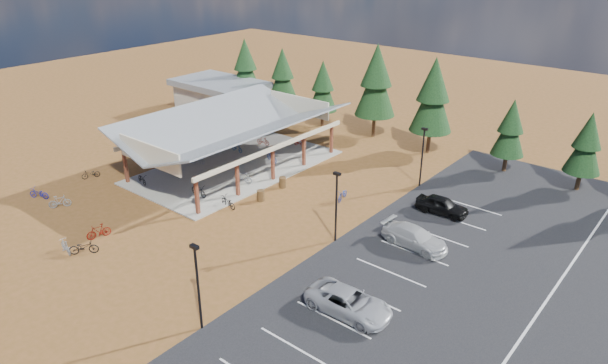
{
  "coord_description": "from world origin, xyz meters",
  "views": [
    {
      "loc": [
        24.04,
        -24.51,
        18.94
      ],
      "look_at": [
        0.36,
        4.23,
        2.38
      ],
      "focal_mm": 32.0,
      "sensor_mm": 36.0,
      "label": 1
    }
  ],
  "objects_px": {
    "bike_6": "(272,157)",
    "bike_pavilion": "(234,127)",
    "outbuilding": "(220,96)",
    "lamp_post_0": "(198,282)",
    "bike_9": "(60,202)",
    "bike_0": "(142,179)",
    "lamp_post_2": "(422,153)",
    "bike_2": "(237,148)",
    "bike_4": "(199,190)",
    "bike_11": "(99,231)",
    "bike_12": "(84,247)",
    "bike_13": "(65,246)",
    "bike_8": "(91,174)",
    "bike_1": "(198,158)",
    "car_2": "(349,302)",
    "trash_bin_1": "(283,182)",
    "bike_14": "(343,195)",
    "bike_16": "(228,202)",
    "bike_10": "(39,193)",
    "bike_7": "(299,142)",
    "trash_bin_0": "(261,196)",
    "bike_3": "(263,141)",
    "bike_5": "(242,177)",
    "car_3": "(415,237)"
  },
  "relations": [
    {
      "from": "bike_10",
      "to": "bike_14",
      "type": "height_order",
      "value": "bike_10"
    },
    {
      "from": "lamp_post_0",
      "to": "trash_bin_0",
      "type": "relative_size",
      "value": 5.71
    },
    {
      "from": "lamp_post_0",
      "to": "lamp_post_2",
      "type": "height_order",
      "value": "same"
    },
    {
      "from": "bike_6",
      "to": "bike_3",
      "type": "bearing_deg",
      "value": 73.11
    },
    {
      "from": "bike_13",
      "to": "bike_11",
      "type": "bearing_deg",
      "value": -168.9
    },
    {
      "from": "bike_pavilion",
      "to": "bike_10",
      "type": "relative_size",
      "value": 11.03
    },
    {
      "from": "bike_1",
      "to": "car_2",
      "type": "bearing_deg",
      "value": -118.54
    },
    {
      "from": "bike_7",
      "to": "bike_8",
      "type": "height_order",
      "value": "bike_7"
    },
    {
      "from": "bike_16",
      "to": "bike_3",
      "type": "bearing_deg",
      "value": -138.91
    },
    {
      "from": "bike_2",
      "to": "bike_7",
      "type": "height_order",
      "value": "bike_7"
    },
    {
      "from": "bike_pavilion",
      "to": "bike_1",
      "type": "relative_size",
      "value": 12.03
    },
    {
      "from": "lamp_post_2",
      "to": "bike_14",
      "type": "distance_m",
      "value": 7.66
    },
    {
      "from": "lamp_post_2",
      "to": "bike_12",
      "type": "bearing_deg",
      "value": -116.32
    },
    {
      "from": "lamp_post_2",
      "to": "bike_16",
      "type": "height_order",
      "value": "lamp_post_2"
    },
    {
      "from": "bike_pavilion",
      "to": "bike_14",
      "type": "distance_m",
      "value": 12.06
    },
    {
      "from": "bike_2",
      "to": "bike_12",
      "type": "height_order",
      "value": "bike_12"
    },
    {
      "from": "bike_4",
      "to": "bike_11",
      "type": "xyz_separation_m",
      "value": [
        -0.27,
        -8.79,
        -0.07
      ]
    },
    {
      "from": "bike_6",
      "to": "car_3",
      "type": "relative_size",
      "value": 0.38
    },
    {
      "from": "bike_12",
      "to": "bike_13",
      "type": "bearing_deg",
      "value": 75.4
    },
    {
      "from": "trash_bin_0",
      "to": "bike_9",
      "type": "relative_size",
      "value": 0.54
    },
    {
      "from": "bike_16",
      "to": "car_2",
      "type": "distance_m",
      "value": 15.6
    },
    {
      "from": "outbuilding",
      "to": "bike_3",
      "type": "height_order",
      "value": "outbuilding"
    },
    {
      "from": "bike_13",
      "to": "bike_16",
      "type": "distance_m",
      "value": 11.98
    },
    {
      "from": "bike_11",
      "to": "bike_13",
      "type": "height_order",
      "value": "bike_11"
    },
    {
      "from": "bike_11",
      "to": "bike_13",
      "type": "bearing_deg",
      "value": -73.2
    },
    {
      "from": "bike_4",
      "to": "bike_9",
      "type": "bearing_deg",
      "value": 144.09
    },
    {
      "from": "bike_2",
      "to": "bike_3",
      "type": "distance_m",
      "value": 3.09
    },
    {
      "from": "trash_bin_0",
      "to": "bike_0",
      "type": "distance_m",
      "value": 10.78
    },
    {
      "from": "trash_bin_0",
      "to": "bike_5",
      "type": "bearing_deg",
      "value": 158.47
    },
    {
      "from": "bike_3",
      "to": "bike_10",
      "type": "relative_size",
      "value": 0.85
    },
    {
      "from": "bike_9",
      "to": "bike_0",
      "type": "bearing_deg",
      "value": -70.23
    },
    {
      "from": "trash_bin_1",
      "to": "car_2",
      "type": "height_order",
      "value": "car_2"
    },
    {
      "from": "outbuilding",
      "to": "lamp_post_0",
      "type": "xyz_separation_m",
      "value": [
        29.0,
        -28.0,
        0.95
      ]
    },
    {
      "from": "bike_16",
      "to": "bike_4",
      "type": "bearing_deg",
      "value": -77.63
    },
    {
      "from": "bike_5",
      "to": "bike_13",
      "type": "distance_m",
      "value": 15.36
    },
    {
      "from": "outbuilding",
      "to": "bike_6",
      "type": "distance_m",
      "value": 17.72
    },
    {
      "from": "bike_0",
      "to": "bike_14",
      "type": "xyz_separation_m",
      "value": [
        14.9,
        8.44,
        -0.07
      ]
    },
    {
      "from": "bike_pavilion",
      "to": "trash_bin_1",
      "type": "bearing_deg",
      "value": -5.68
    },
    {
      "from": "bike_pavilion",
      "to": "bike_16",
      "type": "bearing_deg",
      "value": -48.24
    },
    {
      "from": "bike_8",
      "to": "car_3",
      "type": "height_order",
      "value": "car_3"
    },
    {
      "from": "lamp_post_2",
      "to": "bike_9",
      "type": "height_order",
      "value": "lamp_post_2"
    },
    {
      "from": "lamp_post_2",
      "to": "bike_3",
      "type": "distance_m",
      "value": 17.21
    },
    {
      "from": "bike_3",
      "to": "bike_8",
      "type": "height_order",
      "value": "bike_3"
    },
    {
      "from": "bike_7",
      "to": "bike_16",
      "type": "xyz_separation_m",
      "value": [
        4.42,
        -13.87,
        -0.1
      ]
    },
    {
      "from": "bike_5",
      "to": "bike_9",
      "type": "height_order",
      "value": "bike_5"
    },
    {
      "from": "bike_2",
      "to": "bike_8",
      "type": "height_order",
      "value": "bike_2"
    },
    {
      "from": "bike_2",
      "to": "bike_4",
      "type": "bearing_deg",
      "value": -145.67
    },
    {
      "from": "bike_2",
      "to": "bike_10",
      "type": "distance_m",
      "value": 18.05
    },
    {
      "from": "trash_bin_1",
      "to": "bike_1",
      "type": "relative_size",
      "value": 0.56
    },
    {
      "from": "bike_6",
      "to": "bike_pavilion",
      "type": "bearing_deg",
      "value": 169.02
    }
  ]
}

